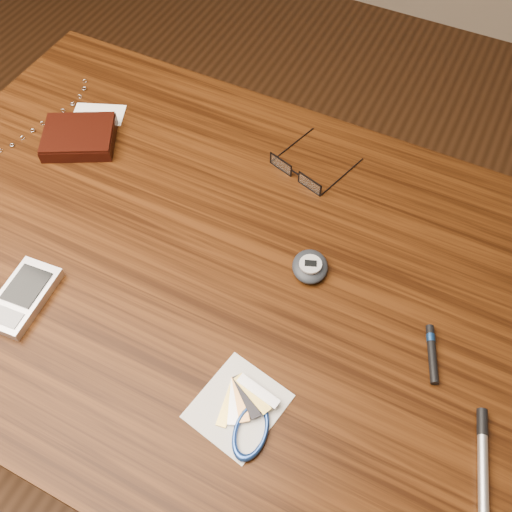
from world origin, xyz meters
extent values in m
plane|color=#472814|center=(0.00, 0.00, 0.00)|extent=(3.80, 3.80, 0.00)
cube|color=#381A08|center=(0.00, 0.00, 0.73)|extent=(1.00, 0.70, 0.03)
cylinder|color=#4C2814|center=(-0.45, 0.30, 0.36)|extent=(0.05, 0.05, 0.71)
cylinder|color=#4C2814|center=(0.45, 0.30, 0.36)|extent=(0.05, 0.05, 0.71)
cube|color=black|center=(-0.30, 0.11, 0.76)|extent=(0.14, 0.13, 0.02)
cube|color=black|center=(-0.30, 0.11, 0.77)|extent=(0.14, 0.13, 0.00)
cube|color=white|center=(-0.31, 0.18, 0.75)|extent=(0.10, 0.08, 0.00)
cube|color=black|center=(0.02, 0.20, 0.76)|extent=(0.04, 0.01, 0.02)
cube|color=white|center=(0.02, 0.20, 0.76)|extent=(0.04, 0.01, 0.02)
cylinder|color=black|center=(0.02, 0.26, 0.75)|extent=(0.03, 0.10, 0.00)
cube|color=black|center=(0.08, 0.18, 0.76)|extent=(0.04, 0.01, 0.02)
cube|color=white|center=(0.08, 0.18, 0.76)|extent=(0.04, 0.01, 0.02)
cylinder|color=black|center=(0.11, 0.23, 0.75)|extent=(0.03, 0.10, 0.00)
cube|color=black|center=(0.05, 0.19, 0.76)|extent=(0.01, 0.01, 0.00)
torus|color=silver|center=(-0.40, 0.03, 0.75)|extent=(0.01, 0.01, 0.01)
torus|color=silver|center=(-0.39, 0.05, 0.75)|extent=(0.01, 0.01, 0.00)
torus|color=silver|center=(-0.39, 0.07, 0.75)|extent=(0.01, 0.01, 0.01)
torus|color=silver|center=(-0.38, 0.09, 0.75)|extent=(0.01, 0.01, 0.00)
torus|color=silver|center=(-0.38, 0.12, 0.75)|extent=(0.01, 0.01, 0.01)
torus|color=silver|center=(-0.37, 0.14, 0.75)|extent=(0.01, 0.01, 0.00)
torus|color=silver|center=(-0.37, 0.16, 0.75)|extent=(0.01, 0.00, 0.01)
torus|color=silver|center=(-0.36, 0.18, 0.75)|extent=(0.01, 0.01, 0.00)
torus|color=silver|center=(-0.36, 0.20, 0.75)|extent=(0.01, 0.00, 0.01)
torus|color=silver|center=(-0.37, 0.22, 0.75)|extent=(0.01, 0.01, 0.00)
torus|color=silver|center=(-0.38, 0.24, 0.75)|extent=(0.01, 0.01, 0.01)
cube|color=silver|center=(-0.19, -0.17, 0.76)|extent=(0.07, 0.11, 0.01)
cube|color=black|center=(-0.19, -0.15, 0.77)|extent=(0.05, 0.06, 0.00)
cube|color=#9B9DA2|center=(-0.18, -0.20, 0.77)|extent=(0.05, 0.03, 0.00)
ellipsoid|color=#21242B|center=(0.14, 0.05, 0.76)|extent=(0.07, 0.07, 0.02)
cylinder|color=#ACADB4|center=(0.14, 0.04, 0.77)|extent=(0.03, 0.03, 0.00)
cube|color=black|center=(0.14, 0.04, 0.77)|extent=(0.02, 0.02, 0.00)
cube|color=white|center=(0.14, -0.17, 0.75)|extent=(0.11, 0.12, 0.00)
torus|color=#1F429B|center=(0.17, -0.19, 0.76)|extent=(0.07, 0.07, 0.01)
cube|color=#AC913D|center=(0.13, -0.17, 0.75)|extent=(0.02, 0.06, 0.00)
cube|color=#B8B8BC|center=(0.13, -0.17, 0.75)|extent=(0.03, 0.06, 0.00)
cube|color=#AB763C|center=(0.14, -0.16, 0.76)|extent=(0.04, 0.05, 0.00)
cube|color=black|center=(0.14, -0.16, 0.76)|extent=(0.05, 0.05, 0.00)
cube|color=#AC913D|center=(0.15, -0.15, 0.76)|extent=(0.06, 0.04, 0.00)
cube|color=#B8B8BC|center=(0.15, -0.15, 0.76)|extent=(0.06, 0.02, 0.00)
cylinder|color=silver|center=(0.42, -0.12, 0.76)|extent=(0.05, 0.15, 0.01)
cylinder|color=black|center=(0.41, -0.06, 0.76)|extent=(0.02, 0.03, 0.01)
cylinder|color=black|center=(0.33, 0.00, 0.76)|extent=(0.04, 0.08, 0.01)
cylinder|color=#1C4794|center=(0.32, 0.02, 0.76)|extent=(0.01, 0.01, 0.01)
camera|label=1|loc=(0.27, -0.37, 1.41)|focal=40.00mm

